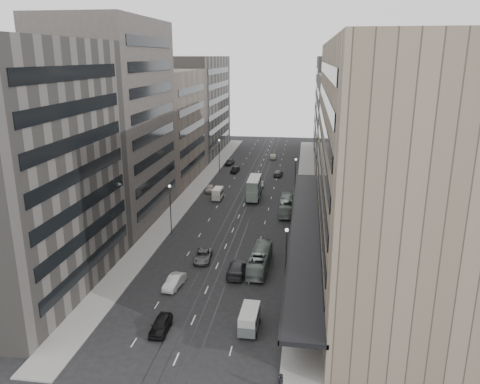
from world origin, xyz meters
The scene contains 30 objects.
ground centered at (0.00, 0.00, 0.00)m, with size 220.00×220.00×0.00m, color black.
sidewalk_right centered at (12.00, 37.50, 0.07)m, with size 4.00×125.00×0.15m, color gray.
sidewalk_left centered at (-12.00, 37.50, 0.07)m, with size 4.00×125.00×0.15m, color gray.
department_store centered at (21.45, 8.00, 14.95)m, with size 19.20×60.00×30.00m.
building_right_mid centered at (21.50, 52.00, 12.00)m, with size 15.00×28.00×24.00m, color #443F3B.
building_right_far centered at (21.50, 82.00, 14.00)m, with size 15.00×32.00×28.00m, color #5A5651.
building_left_a centered at (-21.50, -8.00, 15.00)m, with size 15.00×28.00×30.00m, color #5A5651.
building_left_b centered at (-21.50, 19.00, 17.00)m, with size 15.00×26.00×34.00m, color #443F3B.
building_left_c centered at (-21.50, 46.00, 12.50)m, with size 15.00×28.00×25.00m, color #6A6052.
building_left_d centered at (-21.50, 79.00, 14.00)m, with size 15.00×38.00×28.00m, color #5A5651.
lamp_right_near centered at (9.70, -5.00, 5.20)m, with size 0.44×0.44×8.32m.
lamp_right_far centered at (9.70, 35.00, 5.20)m, with size 0.44×0.44×8.32m.
lamp_left_near centered at (-9.70, 12.00, 5.20)m, with size 0.44×0.44×8.32m.
lamp_left_far centered at (-9.70, 55.00, 5.20)m, with size 0.44×0.44×8.32m.
bus_near centered at (5.97, 0.93, 1.37)m, with size 2.31×9.86×2.75m, color gray.
bus_far centered at (8.50, 25.40, 1.44)m, with size 2.42×10.32×2.88m, color gray.
double_decker centered at (1.50, 33.30, 2.38)m, with size 2.55×8.08×4.41m.
vw_microbus centered at (6.36, -14.00, 1.31)m, with size 2.10×4.42×2.36m.
panel_van centered at (-5.70, 31.68, 1.32)m, with size 1.94×3.84×2.40m.
sedan_0 centered at (-2.87, -15.62, 0.75)m, with size 1.77×4.39×1.50m, color black.
sedan_1 centered at (-4.15, -5.87, 0.74)m, with size 1.57×4.50×1.48m, color silver.
sedan_2 centered at (-2.34, 2.48, 0.69)m, with size 2.28×4.95×1.38m, color #5D5D60.
sedan_3 centered at (3.14, -1.19, 0.86)m, with size 2.40×5.90×1.71m, color #2B2B2E.
sedan_4 centered at (-8.50, 37.10, 0.72)m, with size 1.69×4.21×1.44m, color #C0AF9F.
sedan_5 centered at (-5.70, 55.01, 0.68)m, with size 1.43×4.10×1.35m, color black.
sedan_6 centered at (1.49, 42.59, 0.67)m, with size 2.23×4.84×1.34m, color silver.
sedan_7 centered at (5.19, 53.14, 0.68)m, with size 1.90×4.69×1.36m, color #565759.
sedan_8 centered at (-8.50, 63.46, 0.78)m, with size 1.84×4.56×1.56m, color #29292C.
sedan_9 centered at (2.47, 72.44, 0.71)m, with size 1.51×4.32×1.42m, color #9F9A84.
pedestrian centered at (10.20, -23.56, 1.14)m, with size 0.72×0.48×1.99m, color black.
Camera 1 is at (11.53, -57.39, 27.99)m, focal length 35.00 mm.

